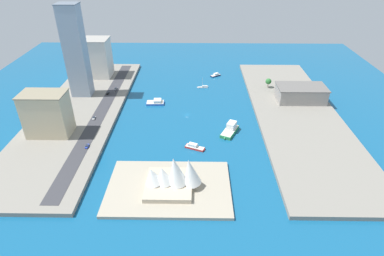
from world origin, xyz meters
The scene contains 21 objects.
ground_plane centered at (0.00, 0.00, 0.00)m, with size 440.00×440.00×0.00m, color #145684.
quay_west centered at (-94.20, 0.00, 1.47)m, with size 70.00×240.00×2.93m, color gray.
quay_east centered at (94.20, 0.00, 1.47)m, with size 70.00×240.00×2.93m, color gray.
peninsula_point centered at (8.15, 95.67, 1.00)m, with size 74.75×50.53×2.00m, color #A89E89.
road_strip centered at (74.10, 0.00, 3.01)m, with size 10.94×228.00×0.15m, color #38383D.
sailboat_small_white centered at (-15.07, -58.00, 0.97)m, with size 11.84×3.15×10.98m.
ferry_green_doubledeck centered at (-34.98, 28.71, 2.62)m, with size 16.57×22.88×7.62m.
tugboat_red centered at (-7.00, 51.68, 1.37)m, with size 15.34×9.77×3.83m.
patrol_launch_navy centered at (-29.23, -90.50, 1.23)m, with size 11.90×10.07×3.39m.
catamaran_blue centered at (29.29, -20.63, 1.63)m, with size 17.54×9.41×4.38m.
hotel_broad_white centered at (98.08, -82.99, 23.00)m, with size 29.00×25.61×40.08m.
office_block_beige centered at (102.67, 37.02, 19.77)m, with size 32.68×20.39×33.61m.
tower_tall_glass centered at (100.43, -34.69, 44.33)m, with size 18.57×15.07×82.72m.
carpark_squat_concrete centered at (-103.55, -24.29, 9.89)m, with size 43.91×25.44×13.85m.
sedan_silver centered at (71.82, -46.03, 3.91)m, with size 2.18×4.64×1.70m.
suv_black centered at (77.02, -35.23, 3.86)m, with size 2.04×5.09×1.59m.
van_white centered at (76.69, 14.11, 3.80)m, with size 2.11×4.95×1.45m.
hatchback_blue centered at (69.95, 55.65, 3.91)m, with size 1.83×4.98×1.72m.
traffic_light_waterfront centered at (67.70, -28.26, 7.27)m, with size 0.36×0.36×6.50m.
opera_landmark centered at (5.71, 95.67, 10.17)m, with size 35.59×29.77×21.94m.
park_tree_cluster centered at (-88.02, -46.92, 8.90)m, with size 20.30×19.95×9.35m.
Camera 1 is at (-8.30, 244.55, 132.26)m, focal length 29.95 mm.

